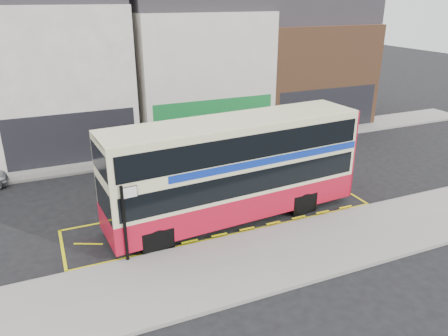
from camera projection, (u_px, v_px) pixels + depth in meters
name	position (u px, v px, depth m)	size (l,w,h in m)	color
ground	(238.00, 233.00, 18.70)	(120.00, 120.00, 0.00)	black
pavement	(263.00, 259.00, 16.71)	(40.00, 4.00, 0.15)	gray
kerb	(241.00, 235.00, 18.35)	(40.00, 0.15, 0.15)	gray
far_pavement	(165.00, 152.00, 28.05)	(50.00, 3.00, 0.15)	gray
road_markings	(223.00, 216.00, 20.06)	(14.00, 3.40, 0.01)	yellow
terrace_left	(59.00, 66.00, 27.48)	(8.00, 8.01, 11.80)	silver
terrace_green_shop	(193.00, 62.00, 30.90)	(9.00, 8.01, 11.30)	beige
terrace_right	(301.00, 62.00, 34.41)	(9.00, 8.01, 10.30)	brown
double_decker_bus	(235.00, 168.00, 19.14)	(11.70, 3.50, 4.61)	beige
bus_stop_post	(125.00, 216.00, 15.89)	(0.76, 0.15, 3.04)	black
car_grey	(163.00, 155.00, 25.56)	(1.56, 4.48, 1.48)	#414248
car_white	(282.00, 138.00, 28.64)	(2.02, 4.96, 1.44)	silver
street_tree_right	(279.00, 87.00, 31.11)	(2.29, 2.29, 4.94)	black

